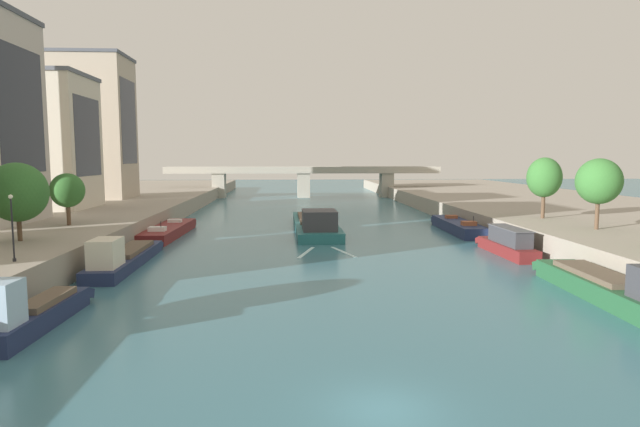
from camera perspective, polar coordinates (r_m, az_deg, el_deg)
The scene contains 19 objects.
ground_plane at distance 20.59m, azimuth 6.92°, elevation -20.33°, with size 400.00×400.00×0.00m, color #386B7A.
quay_left at distance 80.93m, azimuth -28.02°, elevation -0.26°, with size 36.00×170.00×2.42m, color gray.
quay_right at distance 84.00m, azimuth 25.49°, elevation 0.07°, with size 36.00×170.00×2.42m, color gray.
barge_midriver at distance 65.50m, azimuth -0.48°, elevation -1.10°, with size 5.37×24.07×3.28m.
wake_behind_barge at distance 51.21m, azimuth 0.52°, elevation -4.18°, with size 5.60×5.91×0.03m.
moored_boat_left_upstream at distance 32.28m, azimuth -28.35°, elevation -9.35°, with size 2.07×10.22×3.31m.
moored_boat_left_lone at distance 47.04m, azimuth -20.39°, elevation -4.41°, with size 2.83×15.94×3.07m.
moored_boat_left_far at distance 64.38m, azimuth -16.01°, elevation -1.77°, with size 3.78×16.49×2.28m.
moored_boat_right_upstream at distance 38.46m, azimuth 28.95°, elevation -6.98°, with size 3.44×15.54×3.10m.
moored_boat_right_lone at distance 52.76m, azimuth 19.53°, elevation -3.04°, with size 2.27×10.39×2.65m.
moored_boat_right_near at distance 67.41m, azimuth 14.60°, elevation -1.32°, with size 3.31×15.41×2.43m.
tree_left_nearest at distance 48.70m, azimuth -29.80°, elevation 1.99°, with size 4.65×4.65×6.30m.
tree_left_distant at distance 58.02m, azimuth -25.55°, elevation 2.25°, with size 3.29×3.29×5.15m.
tree_right_midway at distance 55.58m, azimuth 27.82°, elevation 3.07°, with size 4.09×4.09×6.62m.
tree_right_second at distance 63.17m, azimuth 22.99°, elevation 3.58°, with size 3.72×3.72×6.70m.
lamppost_left_bank at distance 39.37m, azimuth -30.21°, elevation -1.06°, with size 0.28×0.28×4.35m.
building_left_middle at distance 78.61m, azimuth -27.42°, elevation 6.92°, with size 11.16×11.30×17.57m.
building_left_corner at distance 95.05m, azimuth -23.16°, elevation 8.54°, with size 11.62×10.31×23.18m.
bridge_far at distance 121.09m, azimuth -1.78°, elevation 3.87°, with size 62.30×4.40×7.00m.
Camera 1 is at (-3.40, -18.13, 9.14)m, focal length 29.73 mm.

